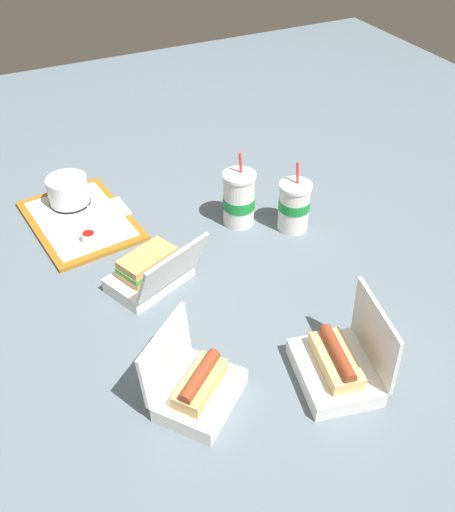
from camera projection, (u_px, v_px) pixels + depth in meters
ground_plane at (212, 272)px, 1.47m from camera, size 3.20×3.20×0.00m
food_tray at (80, 220)px, 1.63m from camera, size 0.40×0.30×0.01m
cake_container at (68, 192)px, 1.66m from camera, size 0.12×0.12×0.08m
ketchup_cup at (89, 236)px, 1.54m from camera, size 0.04×0.04×0.02m
napkin_stack at (109, 210)px, 1.66m from camera, size 0.11×0.11×0.00m
plastic_fork at (62, 243)px, 1.53m from camera, size 0.11×0.05×0.00m
clamshell_hotdog_center at (340, 364)px, 1.17m from camera, size 0.22×0.19×0.19m
clamshell_sandwich_front at (151, 272)px, 1.40m from camera, size 0.24×0.25×0.16m
clamshell_hotdog_left at (196, 387)px, 1.13m from camera, size 0.22×0.23×0.17m
soda_cup_corner at (294, 206)px, 1.57m from camera, size 0.09×0.09×0.20m
soda_cup_front at (239, 199)px, 1.59m from camera, size 0.09×0.09×0.22m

